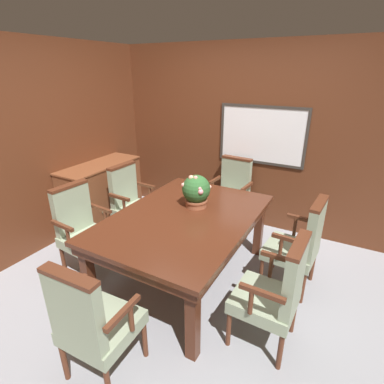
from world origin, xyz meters
TOP-DOWN VIEW (x-y plane):
  - ground_plane at (0.00, 0.00)m, footprint 14.00×14.00m
  - wall_back at (0.00, 1.78)m, footprint 7.20×0.08m
  - wall_left at (-1.93, 0.00)m, footprint 0.06×7.20m
  - dining_table at (-0.05, 0.18)m, footprint 1.29×1.85m
  - chair_right_far at (1.02, 0.60)m, footprint 0.51×0.54m
  - chair_head_near at (-0.02, -1.11)m, footprint 0.53×0.50m
  - chair_right_near at (0.99, -0.21)m, footprint 0.49×0.53m
  - chair_head_far at (-0.07, 1.51)m, footprint 0.54×0.51m
  - chair_left_near at (-1.10, -0.23)m, footprint 0.52×0.54m
  - chair_left_far at (-1.10, 0.59)m, footprint 0.51×0.54m
  - potted_plant at (-0.05, 0.43)m, footprint 0.30×0.30m
  - sideboard_cabinet at (-1.67, 0.66)m, footprint 0.49×1.18m

SIDE VIEW (x-z plane):
  - ground_plane at x=0.00m, z-range 0.00..0.00m
  - sideboard_cabinet at x=-1.67m, z-range 0.00..0.92m
  - chair_right_far at x=1.02m, z-range 0.03..1.02m
  - chair_head_near at x=-0.02m, z-range 0.03..1.02m
  - chair_right_near at x=0.99m, z-range 0.03..1.02m
  - chair_head_far at x=-0.07m, z-range 0.03..1.02m
  - chair_left_near at x=-1.10m, z-range 0.03..1.02m
  - chair_left_far at x=-1.10m, z-range 0.03..1.02m
  - dining_table at x=-0.05m, z-range 0.28..1.03m
  - potted_plant at x=-0.05m, z-range 0.74..1.10m
  - wall_left at x=-1.93m, z-range 0.00..2.45m
  - wall_back at x=0.00m, z-range 0.00..2.45m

